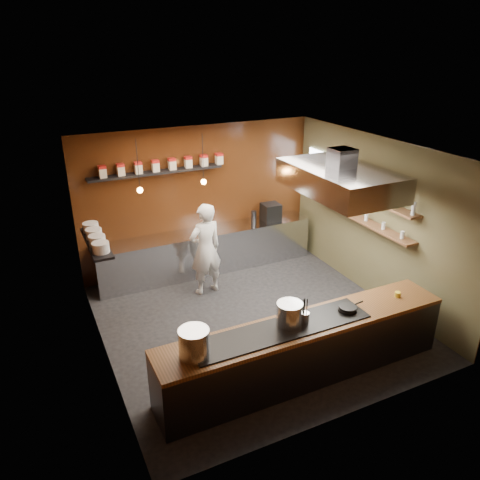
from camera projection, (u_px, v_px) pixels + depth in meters
floor at (254, 321)px, 8.20m from camera, size 5.00×5.00×0.00m
back_wall at (199, 199)px, 9.67m from camera, size 5.00×0.00×5.00m
left_wall at (98, 274)px, 6.61m from camera, size 0.00×5.00×5.00m
right_wall at (375, 219)px, 8.59m from camera, size 0.00×5.00×5.00m
ceiling at (256, 151)px, 7.00m from camera, size 5.00×5.00×0.00m
window_pane at (321, 175)px, 9.82m from camera, size 0.00×1.00×1.00m
prep_counter at (207, 251)px, 9.81m from camera, size 4.60×0.65×0.90m
pass_counter at (305, 349)px, 6.69m from camera, size 4.40×0.72×0.94m
tin_shelf at (157, 172)px, 8.91m from camera, size 2.60×0.26×0.04m
plate_shelf at (96, 243)px, 7.48m from camera, size 0.30×1.40×0.04m
bottle_shelf_upper at (360, 194)px, 8.61m from camera, size 0.26×2.80×0.04m
bottle_shelf_lower at (358, 218)px, 8.79m from camera, size 0.26×2.80×0.04m
extractor_hood at (340, 179)px, 7.38m from camera, size 1.20×2.00×0.72m
pendant_left at (140, 187)px, 8.19m from camera, size 0.10×0.10×0.95m
pendant_right at (204, 179)px, 8.66m from camera, size 0.10×0.10×0.95m
storage_tins at (164, 165)px, 8.92m from camera, size 2.43×0.13×0.22m
plate_stacks at (95, 237)px, 7.44m from camera, size 0.26×1.16×0.16m
bottles at (361, 186)px, 8.55m from camera, size 0.06×2.66×0.24m
wine_glasses at (358, 213)px, 8.76m from camera, size 0.07×2.37×0.13m
stockpot_large at (194, 343)px, 5.72m from camera, size 0.51×0.51×0.38m
stockpot_small at (289, 314)px, 6.36m from camera, size 0.43×0.43×0.34m
utensil_crock at (305, 318)px, 6.44m from camera, size 0.13×0.13×0.16m
frying_pan at (348, 308)px, 6.75m from camera, size 0.45×0.28×0.07m
butter_jar at (398, 294)px, 7.14m from camera, size 0.11×0.11×0.08m
espresso_machine at (271, 212)px, 10.13m from camera, size 0.38×0.37×0.37m
chef at (205, 249)px, 8.79m from camera, size 0.72×0.53×1.81m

